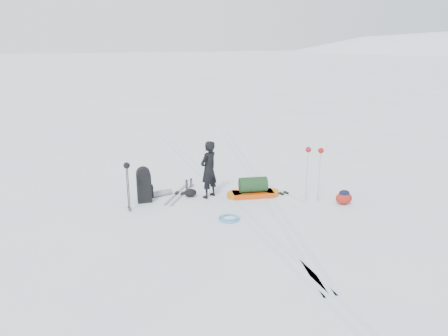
{
  "coord_description": "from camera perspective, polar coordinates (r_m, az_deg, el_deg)",
  "views": [
    {
      "loc": [
        -3.35,
        -10.92,
        4.54
      ],
      "look_at": [
        -0.14,
        0.2,
        0.95
      ],
      "focal_mm": 35.0,
      "sensor_mm": 36.0,
      "label": 1
    }
  ],
  "objects": [
    {
      "name": "ground",
      "position": [
        12.29,
        0.88,
        -4.44
      ],
      "size": [
        200.0,
        200.0,
        0.0
      ],
      "primitive_type": "plane",
      "color": "white",
      "rests_on": "ground"
    },
    {
      "name": "snow_hill_backdrop",
      "position": [
        137.06,
        16.35,
        -16.0
      ],
      "size": [
        359.5,
        192.0,
        162.45
      ],
      "color": "white",
      "rests_on": "ground"
    },
    {
      "name": "ski_tracks",
      "position": [
        13.24,
        2.31,
        -2.81
      ],
      "size": [
        3.38,
        17.97,
        0.01
      ],
      "color": "silver",
      "rests_on": "ground"
    },
    {
      "name": "skier",
      "position": [
        12.39,
        -2.02,
        -0.2
      ],
      "size": [
        0.72,
        0.68,
        1.66
      ],
      "primitive_type": "imported",
      "rotation": [
        0.0,
        0.0,
        3.77
      ],
      "color": "black",
      "rests_on": "ground"
    },
    {
      "name": "pulk_sled",
      "position": [
        12.63,
        3.81,
        -2.78
      ],
      "size": [
        1.56,
        0.63,
        0.58
      ],
      "rotation": [
        0.0,
        0.0,
        -0.12
      ],
      "color": "#CA450B",
      "rests_on": "ground"
    },
    {
      "name": "expedition_rucksack",
      "position": [
        12.39,
        -10.11,
        -2.25
      ],
      "size": [
        1.04,
        0.63,
        1.0
      ],
      "rotation": [
        0.0,
        0.0,
        -0.02
      ],
      "color": "black",
      "rests_on": "ground"
    },
    {
      "name": "ski_poles_black",
      "position": [
        11.55,
        -12.55,
        -0.45
      ],
      "size": [
        0.17,
        0.19,
        1.36
      ],
      "rotation": [
        0.0,
        0.0,
        -0.26
      ],
      "color": "black",
      "rests_on": "ground"
    },
    {
      "name": "ski_poles_silver",
      "position": [
        12.24,
        11.7,
        1.52
      ],
      "size": [
        0.44,
        0.35,
        1.55
      ],
      "rotation": [
        0.0,
        0.0,
        -0.43
      ],
      "color": "#BABEC2",
      "rests_on": "ground"
    },
    {
      "name": "touring_skis_grey",
      "position": [
        12.91,
        -5.81,
        -3.37
      ],
      "size": [
        1.17,
        1.7,
        0.07
      ],
      "rotation": [
        0.0,
        0.0,
        1.03
      ],
      "color": "#979AA0",
      "rests_on": "ground"
    },
    {
      "name": "touring_skis_white",
      "position": [
        12.96,
        7.8,
        -3.37
      ],
      "size": [
        0.71,
        1.74,
        0.06
      ],
      "rotation": [
        0.0,
        0.0,
        -1.3
      ],
      "color": "white",
      "rests_on": "ground"
    },
    {
      "name": "rope_coil",
      "position": [
        11.18,
        0.69,
        -6.54
      ],
      "size": [
        0.6,
        0.6,
        0.07
      ],
      "rotation": [
        0.0,
        0.0,
        -0.11
      ],
      "color": "#4F93C1",
      "rests_on": "ground"
    },
    {
      "name": "small_daypack",
      "position": [
        12.52,
        15.39,
        -3.71
      ],
      "size": [
        0.5,
        0.39,
        0.4
      ],
      "rotation": [
        0.0,
        0.0,
        0.09
      ],
      "color": "maroon",
      "rests_on": "ground"
    },
    {
      "name": "thermos_pair",
      "position": [
        13.32,
        -4.62,
        -2.09
      ],
      "size": [
        0.25,
        0.23,
        0.3
      ],
      "rotation": [
        0.0,
        0.0,
        -0.04
      ],
      "color": "#4E5155",
      "rests_on": "ground"
    },
    {
      "name": "stuff_sack",
      "position": [
        12.68,
        -4.42,
        -3.25
      ],
      "size": [
        0.41,
        0.33,
        0.23
      ],
      "rotation": [
        0.0,
        0.0,
        0.16
      ],
      "color": "black",
      "rests_on": "ground"
    }
  ]
}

